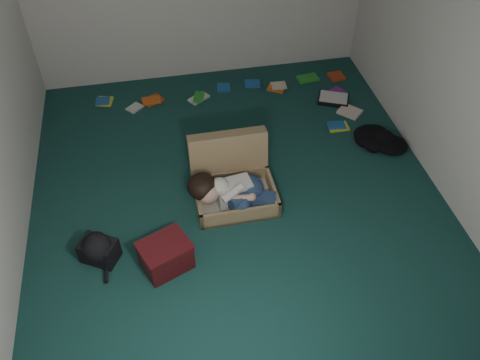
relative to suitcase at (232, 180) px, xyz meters
name	(u,v)px	position (x,y,z in m)	size (l,w,h in m)	color
floor	(237,195)	(0.04, -0.05, -0.17)	(4.50, 4.50, 0.00)	#153D38
wall_front	(321,332)	(0.04, -2.30, 1.13)	(4.50, 4.50, 0.00)	silver
wall_right	(461,59)	(2.04, -0.05, 1.13)	(4.50, 4.50, 0.00)	silver
suitcase	(232,180)	(0.00, 0.00, 0.00)	(0.78, 0.76, 0.57)	#9D8056
person	(231,191)	(-0.05, -0.20, 0.04)	(0.84, 0.40, 0.35)	silver
maroon_bin	(166,255)	(-0.73, -0.77, -0.03)	(0.51, 0.46, 0.29)	#430D11
backpack	(99,250)	(-1.29, -0.58, -0.05)	(0.39, 0.31, 0.23)	black
clothing_pile	(381,139)	(1.74, 0.42, -0.10)	(0.42, 0.35, 0.13)	black
paper_tray	(333,99)	(1.49, 1.28, -0.15)	(0.45, 0.40, 0.05)	black
book_scatter	(251,96)	(0.53, 1.56, -0.16)	(3.17, 1.29, 0.02)	yellow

